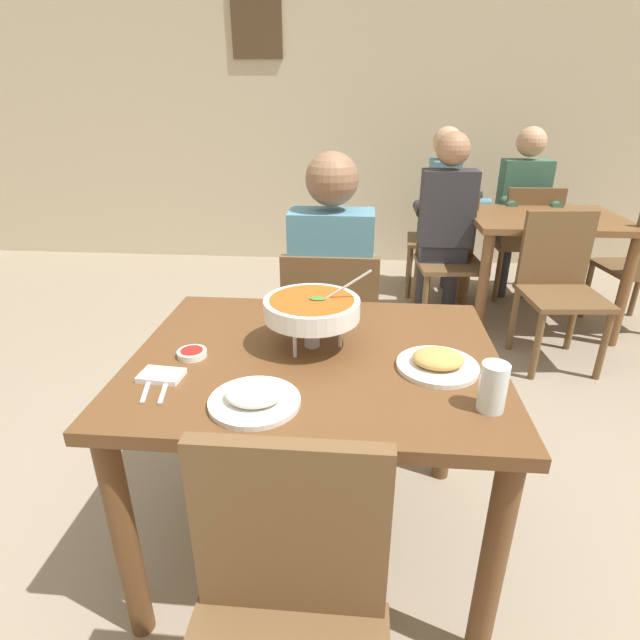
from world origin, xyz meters
The scene contains 23 objects.
ground_plane centered at (0.00, 0.00, 0.00)m, with size 16.00×16.00×0.00m, color gray.
cafe_rear_partition centered at (0.00, 3.58, 1.50)m, with size 10.00×0.10×3.00m, color beige.
picture_frame_hung centered at (-0.83, 3.52, 2.09)m, with size 0.44×0.03×0.56m, color #4C3823.
dining_table_main centered at (0.00, 0.00, 0.65)m, with size 1.13×0.90×0.78m.
chair_diner_main centered at (0.00, 0.73, 0.51)m, with size 0.44×0.44×0.90m.
diner_main centered at (0.00, 0.77, 0.75)m, with size 0.40×0.45×1.31m.
chair_viewer_empty centered at (0.00, -0.70, 0.51)m, with size 0.44×0.44×0.90m.
curry_bowl centered at (-0.02, 0.06, 0.90)m, with size 0.33×0.30×0.26m.
rice_plate centered at (-0.13, -0.29, 0.80)m, with size 0.24×0.24×0.06m.
appetizer_plate centered at (0.36, -0.06, 0.80)m, with size 0.24×0.24×0.06m.
sauce_dish centered at (-0.38, -0.05, 0.79)m, with size 0.09×0.09×0.02m.
napkin_folded centered at (-0.42, -0.18, 0.78)m, with size 0.12×0.08×0.02m, color white.
fork_utensil centered at (-0.44, -0.23, 0.78)m, with size 0.01×0.17×0.01m, color silver.
spoon_utensil centered at (-0.39, -0.23, 0.78)m, with size 0.01×0.17×0.01m, color silver.
drink_glass centered at (0.47, -0.26, 0.83)m, with size 0.07×0.07×0.13m.
dining_table_far centered at (1.37, 2.10, 0.64)m, with size 1.00×0.80×0.78m.
chair_bg_left centered at (0.74, 2.14, 0.51)m, with size 0.47×0.47×0.90m.
chair_bg_middle centered at (0.82, 2.67, 0.51)m, with size 0.47×0.47×0.90m.
chair_bg_right centered at (1.40, 2.58, 0.51)m, with size 0.46×0.46×0.90m.
chair_bg_window centered at (1.31, 1.56, 0.51)m, with size 0.48×0.48×0.90m.
patron_bg_left centered at (0.70, 2.13, 0.75)m, with size 0.40×0.45×1.31m.
patron_bg_middle centered at (0.79, 2.68, 0.75)m, with size 0.45×0.40×1.31m.
patron_bg_right centered at (1.38, 2.70, 0.75)m, with size 0.40×0.45×1.31m.
Camera 1 is at (0.13, -1.37, 1.51)m, focal length 28.05 mm.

